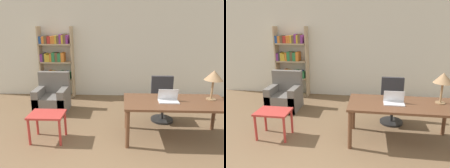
# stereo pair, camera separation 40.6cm
# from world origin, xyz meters

# --- Properties ---
(wall_back) EXTENTS (8.00, 0.06, 2.70)m
(wall_back) POSITION_xyz_m (0.00, 4.53, 1.35)
(wall_back) COLOR silver
(wall_back) RESTS_ON ground_plane
(desk) EXTENTS (1.84, 0.86, 0.72)m
(desk) POSITION_xyz_m (1.10, 2.07, 0.64)
(desk) COLOR brown
(desk) RESTS_ON ground_plane
(laptop) EXTENTS (0.35, 0.21, 0.22)m
(laptop) POSITION_xyz_m (0.96, 2.05, 0.77)
(laptop) COLOR silver
(laptop) RESTS_ON desk
(table_lamp) EXTENTS (0.32, 0.32, 0.54)m
(table_lamp) POSITION_xyz_m (1.77, 2.19, 1.16)
(table_lamp) COLOR olive
(table_lamp) RESTS_ON desk
(office_chair) EXTENTS (0.50, 0.50, 0.95)m
(office_chair) POSITION_xyz_m (1.03, 2.89, 0.44)
(office_chair) COLOR black
(office_chair) RESTS_ON ground_plane
(side_table_blue) EXTENTS (0.61, 0.45, 0.52)m
(side_table_blue) POSITION_xyz_m (-1.19, 1.90, 0.43)
(side_table_blue) COLOR #B2332D
(side_table_blue) RESTS_ON ground_plane
(armchair) EXTENTS (0.75, 0.69, 0.92)m
(armchair) POSITION_xyz_m (-1.53, 3.28, 0.30)
(armchair) COLOR #66605B
(armchair) RESTS_ON ground_plane
(bookshelf) EXTENTS (0.93, 0.28, 1.98)m
(bookshelf) POSITION_xyz_m (-1.73, 4.34, 0.93)
(bookshelf) COLOR tan
(bookshelf) RESTS_ON ground_plane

